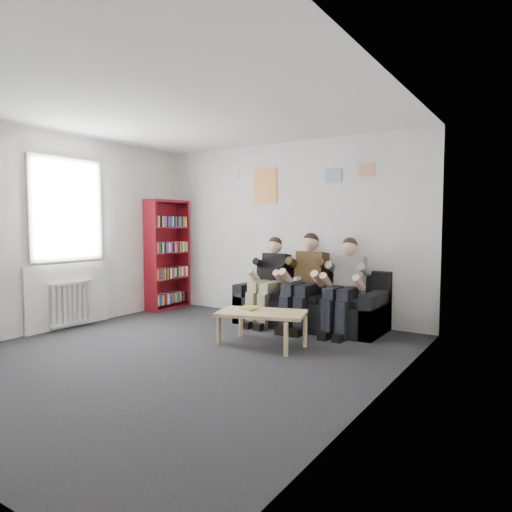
# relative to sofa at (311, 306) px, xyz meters

# --- Properties ---
(room_shell) EXTENTS (5.00, 5.00, 5.00)m
(room_shell) POSITION_rel_sofa_xyz_m (-0.60, -2.11, 1.06)
(room_shell) COLOR black
(room_shell) RESTS_ON ground
(sofa) EXTENTS (2.08, 0.85, 0.80)m
(sofa) POSITION_rel_sofa_xyz_m (0.00, 0.00, 0.00)
(sofa) COLOR black
(sofa) RESTS_ON ground
(bookshelf) EXTENTS (0.28, 0.84, 1.86)m
(bookshelf) POSITION_rel_sofa_xyz_m (-2.68, -0.07, 0.64)
(bookshelf) COLOR maroon
(bookshelf) RESTS_ON ground
(coffee_table) EXTENTS (1.03, 0.56, 0.41)m
(coffee_table) POSITION_rel_sofa_xyz_m (-0.03, -1.26, 0.07)
(coffee_table) COLOR tan
(coffee_table) RESTS_ON ground
(game_cases) EXTENTS (0.22, 0.19, 0.04)m
(game_cases) POSITION_rel_sofa_xyz_m (-0.22, -1.28, 0.14)
(game_cases) COLOR white
(game_cases) RESTS_ON coffee_table
(person_left) EXTENTS (0.39, 0.83, 1.26)m
(person_left) POSITION_rel_sofa_xyz_m (-0.58, -0.19, 0.34)
(person_left) COLOR black
(person_left) RESTS_ON sofa
(person_middle) EXTENTS (0.42, 0.90, 1.33)m
(person_middle) POSITION_rel_sofa_xyz_m (0.00, -0.20, 0.36)
(person_middle) COLOR #453117
(person_middle) RESTS_ON sofa
(person_right) EXTENTS (0.39, 0.84, 1.27)m
(person_right) POSITION_rel_sofa_xyz_m (0.58, -0.19, 0.34)
(person_right) COLOR silver
(person_right) RESTS_ON sofa
(radiator) EXTENTS (0.10, 0.64, 0.60)m
(radiator) POSITION_rel_sofa_xyz_m (-2.75, -1.91, 0.06)
(radiator) COLOR white
(radiator) RESTS_ON ground
(window) EXTENTS (0.05, 1.30, 2.36)m
(window) POSITION_rel_sofa_xyz_m (-2.82, -1.91, 0.74)
(window) COLOR white
(window) RESTS_ON room_shell
(poster_large) EXTENTS (0.42, 0.01, 0.55)m
(poster_large) POSITION_rel_sofa_xyz_m (-1.00, 0.38, 1.76)
(poster_large) COLOR #F1C055
(poster_large) RESTS_ON room_shell
(poster_blue) EXTENTS (0.25, 0.01, 0.20)m
(poster_blue) POSITION_rel_sofa_xyz_m (0.15, 0.38, 1.86)
(poster_blue) COLOR #3C83CE
(poster_blue) RESTS_ON room_shell
(poster_pink) EXTENTS (0.22, 0.01, 0.18)m
(poster_pink) POSITION_rel_sofa_xyz_m (0.65, 0.38, 1.91)
(poster_pink) COLOR #C23C82
(poster_pink) RESTS_ON room_shell
(poster_sign) EXTENTS (0.20, 0.01, 0.14)m
(poster_sign) POSITION_rel_sofa_xyz_m (-1.60, 0.38, 1.96)
(poster_sign) COLOR silver
(poster_sign) RESTS_ON room_shell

